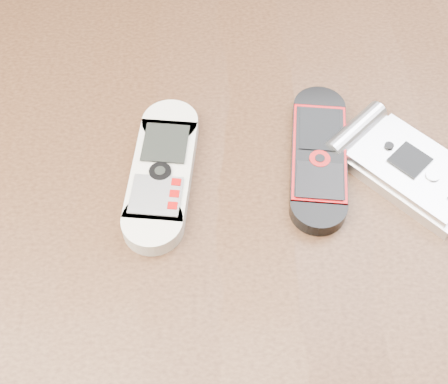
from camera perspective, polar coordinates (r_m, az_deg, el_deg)
The scene contains 4 objects.
table at distance 0.56m, azimuth -0.52°, elevation -6.71°, with size 1.20×0.80×0.75m.
nokia_white at distance 0.47m, azimuth -5.69°, elevation 1.84°, with size 0.04×0.14×0.02m, color beige.
nokia_black_red at distance 0.49m, azimuth 8.65°, elevation 3.31°, with size 0.04×0.14×0.01m, color black.
motorola_razr at distance 0.49m, azimuth 16.74°, elevation 2.09°, with size 0.06×0.12×0.02m, color silver.
Camera 1 is at (0.00, -0.26, 1.14)m, focal length 50.00 mm.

